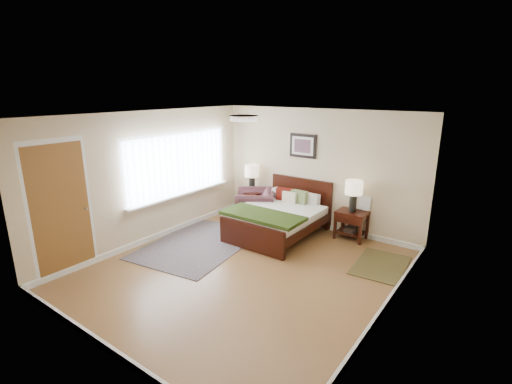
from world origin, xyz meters
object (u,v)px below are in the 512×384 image
(nightstand_right, at_px, (351,222))
(lamp_left, at_px, (252,173))
(bed, at_px, (279,213))
(rug_persian, at_px, (198,244))
(armchair, at_px, (255,206))
(nightstand_left, at_px, (252,196))
(lamp_right, at_px, (354,190))

(nightstand_right, distance_m, lamp_left, 2.52)
(bed, relative_size, rug_persian, 0.80)
(bed, relative_size, armchair, 2.26)
(nightstand_left, bearing_deg, lamp_right, 0.49)
(nightstand_left, height_order, rug_persian, nightstand_left)
(lamp_left, height_order, lamp_right, lamp_left)
(nightstand_left, distance_m, lamp_left, 0.55)
(armchair, bearing_deg, lamp_left, -170.38)
(nightstand_right, relative_size, armchair, 0.69)
(nightstand_left, height_order, armchair, armchair)
(lamp_left, bearing_deg, bed, -30.33)
(armchair, distance_m, rug_persian, 1.67)
(lamp_right, bearing_deg, nightstand_right, -90.00)
(nightstand_right, height_order, lamp_left, lamp_left)
(bed, distance_m, rug_persian, 1.69)
(armchair, bearing_deg, bed, 34.58)
(nightstand_right, xyz_separation_m, rug_persian, (-2.25, -1.96, -0.35))
(nightstand_right, distance_m, armchair, 2.13)
(bed, bearing_deg, lamp_left, 149.67)
(rug_persian, bearing_deg, nightstand_left, 87.03)
(bed, bearing_deg, lamp_right, 28.97)
(lamp_right, bearing_deg, nightstand_left, -179.51)
(bed, distance_m, lamp_right, 1.53)
(nightstand_left, bearing_deg, nightstand_right, 0.15)
(lamp_left, bearing_deg, armchair, -46.66)
(nightstand_left, height_order, lamp_left, lamp_left)
(armchair, relative_size, rug_persian, 0.35)
(bed, height_order, lamp_left, lamp_left)
(armchair, bearing_deg, nightstand_left, -168.67)
(bed, bearing_deg, nightstand_left, 150.42)
(nightstand_left, relative_size, nightstand_right, 1.01)
(bed, bearing_deg, nightstand_right, 28.47)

